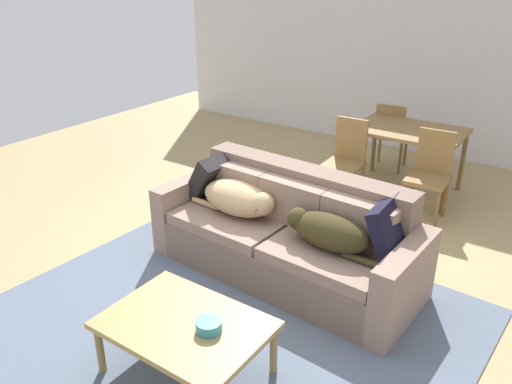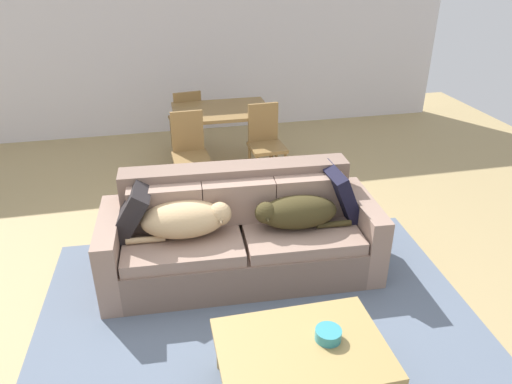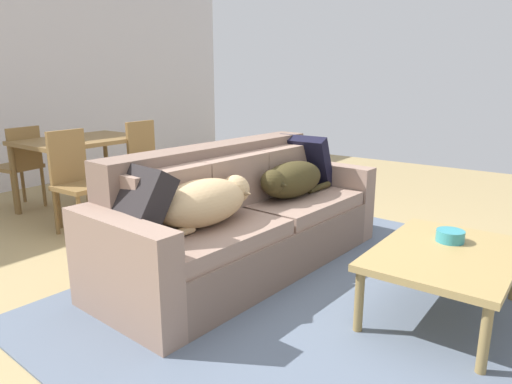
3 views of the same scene
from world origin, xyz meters
TOP-DOWN VIEW (x-y plane):
  - ground_plane at (0.00, 0.00)m, footprint 10.00×10.00m
  - area_rug at (0.13, -0.61)m, footprint 3.48×3.08m
  - couch at (0.13, 0.26)m, footprint 2.33×0.99m
  - dog_on_left_cushion at (-0.31, 0.19)m, footprint 0.85×0.41m
  - dog_on_right_cushion at (0.57, 0.11)m, footprint 0.80×0.34m
  - throw_pillow_by_left_arm at (-0.74, 0.35)m, footprint 0.40×0.48m
  - throw_pillow_by_right_arm at (1.01, 0.26)m, footprint 0.28×0.46m
  - coffee_table at (0.24, -1.14)m, footprint 1.02×0.72m
  - bowl_on_coffee_table at (0.41, -1.12)m, footprint 0.16×0.16m
  - dining_table at (0.34, 2.52)m, footprint 1.18×0.84m
  - dining_chair_near_left at (-0.13, 1.91)m, footprint 0.42×0.42m
  - dining_chair_near_right at (0.77, 1.99)m, footprint 0.42×0.42m
  - dining_chair_far_left at (-0.06, 3.04)m, footprint 0.45×0.45m

SIDE VIEW (x-z plane):
  - ground_plane at x=0.00m, z-range 0.00..0.00m
  - area_rug at x=0.13m, z-range 0.00..0.01m
  - couch at x=0.13m, z-range -0.10..0.78m
  - coffee_table at x=0.24m, z-range 0.16..0.56m
  - bowl_on_coffee_table at x=0.41m, z-range 0.40..0.47m
  - dining_chair_far_left at x=-0.06m, z-range 0.06..0.92m
  - dining_chair_near_left at x=-0.13m, z-range 0.04..0.95m
  - dining_chair_near_right at x=0.77m, z-range 0.05..0.96m
  - dog_on_right_cushion at x=0.57m, z-range 0.45..0.73m
  - dog_on_left_cushion at x=-0.31m, z-range 0.45..0.74m
  - throw_pillow_by_left_arm at x=-0.74m, z-range 0.42..0.87m
  - throw_pillow_by_right_arm at x=1.01m, z-range 0.43..0.88m
  - dining_table at x=0.34m, z-range 0.30..1.04m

